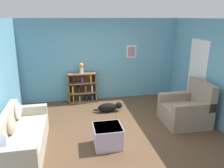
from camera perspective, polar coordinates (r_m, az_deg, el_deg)
name	(u,v)px	position (r m, az deg, el deg)	size (l,w,h in m)	color
ground_plane	(115,130)	(5.43, 0.84, -11.90)	(14.00, 14.00, 0.00)	brown
wall_back	(101,60)	(7.09, -2.92, 6.30)	(5.60, 0.13, 2.60)	#609EB7
wall_right	(215,73)	(6.01, 25.40, 2.56)	(0.16, 5.00, 2.60)	#609EB7
couch	(21,138)	(4.87, -22.76, -12.93)	(0.80, 1.93, 0.81)	#B7AD99
bookshelf	(82,88)	(7.03, -7.76, -0.94)	(0.88, 0.31, 0.96)	olive
recliner_chair	(187,110)	(5.92, 18.98, -6.34)	(1.05, 1.01, 1.10)	gray
coffee_table	(108,136)	(4.71, -1.13, -13.34)	(0.59, 0.55, 0.46)	#BCB2D1
dog	(109,107)	(6.33, -0.69, -6.08)	(0.86, 0.24, 0.27)	black
vase	(81,67)	(6.84, -8.04, 4.33)	(0.15, 0.15, 0.32)	silver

